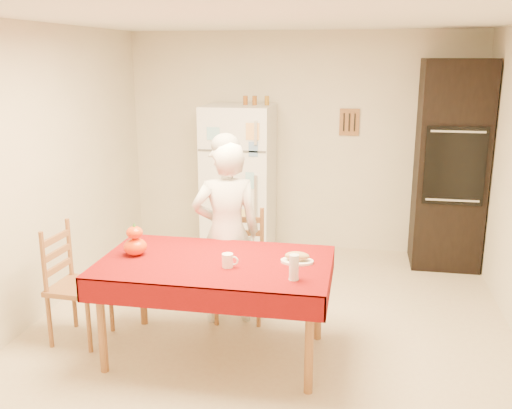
% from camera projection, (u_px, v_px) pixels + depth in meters
% --- Properties ---
extents(floor, '(4.50, 4.50, 0.00)m').
position_uv_depth(floor, '(268.00, 330.00, 4.76)').
color(floor, '#C4AC8D').
rests_on(floor, ground).
extents(room_shell, '(4.02, 4.52, 2.51)m').
position_uv_depth(room_shell, '(269.00, 137.00, 4.35)').
color(room_shell, beige).
rests_on(room_shell, ground).
extents(refrigerator, '(0.75, 0.74, 1.70)m').
position_uv_depth(refrigerator, '(239.00, 181.00, 6.45)').
color(refrigerator, white).
rests_on(refrigerator, floor).
extents(oven_cabinet, '(0.70, 0.62, 2.20)m').
position_uv_depth(oven_cabinet, '(450.00, 165.00, 6.03)').
color(oven_cabinet, black).
rests_on(oven_cabinet, floor).
extents(dining_table, '(1.70, 1.00, 0.76)m').
position_uv_depth(dining_table, '(215.00, 269.00, 4.21)').
color(dining_table, brown).
rests_on(dining_table, floor).
extents(chair_far, '(0.46, 0.44, 0.95)m').
position_uv_depth(chair_far, '(240.00, 260.00, 4.95)').
color(chair_far, brown).
rests_on(chair_far, floor).
extents(chair_left, '(0.42, 0.44, 0.95)m').
position_uv_depth(chair_left, '(71.00, 279.00, 4.51)').
color(chair_left, brown).
rests_on(chair_left, floor).
extents(seated_woman, '(0.66, 0.54, 1.57)m').
position_uv_depth(seated_woman, '(227.00, 233.00, 4.77)').
color(seated_woman, silver).
rests_on(seated_woman, floor).
extents(coffee_mug, '(0.08, 0.08, 0.10)m').
position_uv_depth(coffee_mug, '(228.00, 260.00, 4.05)').
color(coffee_mug, white).
rests_on(coffee_mug, dining_table).
extents(pumpkin_lower, '(0.18, 0.18, 0.13)m').
position_uv_depth(pumpkin_lower, '(135.00, 247.00, 4.30)').
color(pumpkin_lower, '#E73F05').
rests_on(pumpkin_lower, dining_table).
extents(pumpkin_upper, '(0.12, 0.12, 0.09)m').
position_uv_depth(pumpkin_upper, '(134.00, 232.00, 4.27)').
color(pumpkin_upper, '#E05905').
rests_on(pumpkin_upper, pumpkin_lower).
extents(wine_glass, '(0.07, 0.07, 0.18)m').
position_uv_depth(wine_glass, '(294.00, 267.00, 3.82)').
color(wine_glass, white).
rests_on(wine_glass, dining_table).
extents(bread_plate, '(0.24, 0.24, 0.02)m').
position_uv_depth(bread_plate, '(297.00, 261.00, 4.16)').
color(bread_plate, white).
rests_on(bread_plate, dining_table).
extents(bread_loaf, '(0.18, 0.10, 0.06)m').
position_uv_depth(bread_loaf, '(297.00, 256.00, 4.15)').
color(bread_loaf, tan).
rests_on(bread_loaf, bread_plate).
extents(spice_jar_left, '(0.05, 0.05, 0.10)m').
position_uv_depth(spice_jar_left, '(245.00, 100.00, 6.26)').
color(spice_jar_left, '#94501A').
rests_on(spice_jar_left, refrigerator).
extents(spice_jar_mid, '(0.05, 0.05, 0.10)m').
position_uv_depth(spice_jar_mid, '(255.00, 100.00, 6.24)').
color(spice_jar_mid, '#91501A').
rests_on(spice_jar_mid, refrigerator).
extents(spice_jar_right, '(0.05, 0.05, 0.10)m').
position_uv_depth(spice_jar_right, '(267.00, 101.00, 6.21)').
color(spice_jar_right, '#99681B').
rests_on(spice_jar_right, refrigerator).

